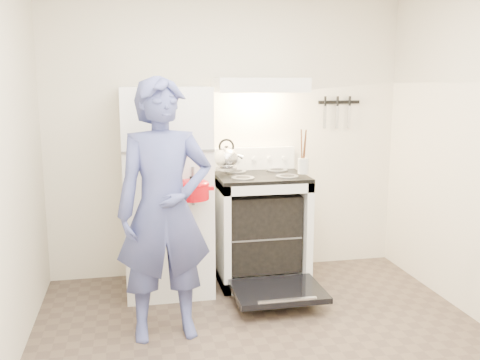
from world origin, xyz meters
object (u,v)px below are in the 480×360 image
person (164,211)px  dutch_oven (192,191)px  stove_body (260,229)px  refrigerator (167,190)px  tea_kettle (226,157)px

person → dutch_oven: 0.44m
dutch_oven → stove_body: bearing=38.8°
refrigerator → tea_kettle: (0.53, 0.11, 0.25)m
stove_body → tea_kettle: size_ratio=3.02×
stove_body → dutch_oven: dutch_oven is taller
dutch_oven → tea_kettle: bearing=58.7°
tea_kettle → stove_body: bearing=-16.1°
stove_body → dutch_oven: (-0.65, -0.53, 0.48)m
tea_kettle → dutch_oven: bearing=-121.3°
person → dutch_oven: bearing=53.8°
stove_body → dutch_oven: 0.97m
stove_body → person: bearing=-134.6°
stove_body → dutch_oven: bearing=-141.2°
tea_kettle → person: person is taller
refrigerator → dutch_oven: 0.53m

